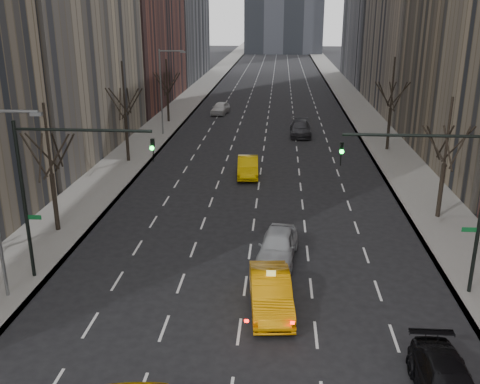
# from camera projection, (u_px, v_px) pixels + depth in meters

# --- Properties ---
(sidewalk_left) EXTENTS (4.50, 320.00, 0.15)m
(sidewalk_left) POSITION_uv_depth(u_px,v_px,m) (191.00, 99.00, 82.12)
(sidewalk_left) COLOR slate
(sidewalk_left) RESTS_ON ground
(sidewalk_right) EXTENTS (4.50, 320.00, 0.15)m
(sidewalk_right) POSITION_uv_depth(u_px,v_px,m) (352.00, 101.00, 80.39)
(sidewalk_right) COLOR slate
(sidewalk_right) RESTS_ON ground
(tree_lw_b) EXTENTS (3.36, 3.50, 7.82)m
(tree_lw_b) POSITION_uv_depth(u_px,v_px,m) (52.00, 174.00, 31.85)
(tree_lw_b) COLOR black
(tree_lw_b) RESTS_ON ground
(tree_lw_c) EXTENTS (3.36, 3.50, 8.74)m
(tree_lw_c) POSITION_uv_depth(u_px,v_px,m) (126.00, 118.00, 46.85)
(tree_lw_c) COLOR black
(tree_lw_c) RESTS_ON ground
(tree_lw_d) EXTENTS (3.36, 3.50, 7.36)m
(tree_lw_d) POSITION_uv_depth(u_px,v_px,m) (167.00, 93.00, 63.99)
(tree_lw_d) COLOR black
(tree_lw_d) RESTS_ON ground
(tree_rw_b) EXTENTS (3.36, 3.50, 7.82)m
(tree_rw_b) POSITION_uv_depth(u_px,v_px,m) (444.00, 164.00, 33.93)
(tree_rw_b) COLOR black
(tree_rw_b) RESTS_ON ground
(tree_rw_c) EXTENTS (3.36, 3.50, 8.74)m
(tree_rw_c) POSITION_uv_depth(u_px,v_px,m) (390.00, 109.00, 50.81)
(tree_rw_c) COLOR black
(tree_rw_c) RESTS_ON ground
(traffic_mast_left) EXTENTS (6.69, 0.39, 8.00)m
(traffic_mast_left) POSITION_uv_depth(u_px,v_px,m) (55.00, 176.00, 25.41)
(traffic_mast_left) COLOR black
(traffic_mast_left) RESTS_ON ground
(traffic_mast_right) EXTENTS (6.69, 0.39, 8.00)m
(traffic_mast_right) POSITION_uv_depth(u_px,v_px,m) (447.00, 185.00, 24.12)
(traffic_mast_right) COLOR black
(traffic_mast_right) RESTS_ON ground
(streetlight_far) EXTENTS (2.83, 0.22, 9.00)m
(streetlight_far) POSITION_uv_depth(u_px,v_px,m) (164.00, 83.00, 56.64)
(streetlight_far) COLOR slate
(streetlight_far) RESTS_ON ground
(taxi_sedan) EXTENTS (2.27, 5.29, 1.69)m
(taxi_sedan) POSITION_uv_depth(u_px,v_px,m) (271.00, 292.00, 24.24)
(taxi_sedan) COLOR orange
(taxi_sedan) RESTS_ON ground
(silver_sedan_ahead) EXTENTS (2.52, 5.05, 1.65)m
(silver_sedan_ahead) POSITION_uv_depth(u_px,v_px,m) (278.00, 246.00, 29.09)
(silver_sedan_ahead) COLOR #A5A8AD
(silver_sedan_ahead) RESTS_ON ground
(far_taxi) EXTENTS (1.95, 4.87, 1.57)m
(far_taxi) POSITION_uv_depth(u_px,v_px,m) (248.00, 167.00, 43.87)
(far_taxi) COLOR #E3B204
(far_taxi) RESTS_ON ground
(far_suv_grey) EXTENTS (2.24, 5.50, 1.59)m
(far_suv_grey) POSITION_uv_depth(u_px,v_px,m) (300.00, 128.00, 58.05)
(far_suv_grey) COLOR #2C2B30
(far_suv_grey) RESTS_ON ground
(far_car_white) EXTENTS (2.42, 4.75, 1.55)m
(far_car_white) POSITION_uv_depth(u_px,v_px,m) (220.00, 108.00, 70.14)
(far_car_white) COLOR silver
(far_car_white) RESTS_ON ground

